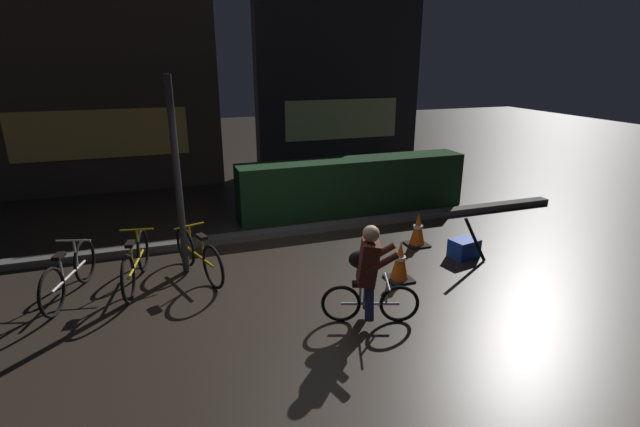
{
  "coord_description": "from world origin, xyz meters",
  "views": [
    {
      "loc": [
        -1.93,
        -5.53,
        3.07
      ],
      "look_at": [
        0.2,
        0.6,
        0.9
      ],
      "focal_mm": 26.33,
      "sensor_mm": 36.0,
      "label": 1
    }
  ],
  "objects_px": {
    "street_post": "(178,179)",
    "parked_bike_left_mid": "(136,263)",
    "traffic_cone_far": "(418,230)",
    "cyclist": "(369,274)",
    "blue_crate": "(464,248)",
    "traffic_cone_near": "(400,261)",
    "closed_umbrella": "(475,240)",
    "parked_bike_center_left": "(199,255)",
    "parked_bike_leftmost": "(69,275)"
  },
  "relations": [
    {
      "from": "street_post",
      "to": "closed_umbrella",
      "type": "bearing_deg",
      "value": -15.07
    },
    {
      "from": "parked_bike_left_mid",
      "to": "closed_umbrella",
      "type": "distance_m",
      "value": 5.03
    },
    {
      "from": "traffic_cone_far",
      "to": "closed_umbrella",
      "type": "relative_size",
      "value": 0.69
    },
    {
      "from": "blue_crate",
      "to": "street_post",
      "type": "bearing_deg",
      "value": 168.11
    },
    {
      "from": "blue_crate",
      "to": "traffic_cone_near",
      "type": "bearing_deg",
      "value": -163.84
    },
    {
      "from": "parked_bike_leftmost",
      "to": "closed_umbrella",
      "type": "relative_size",
      "value": 1.79
    },
    {
      "from": "blue_crate",
      "to": "parked_bike_center_left",
      "type": "bearing_deg",
      "value": 170.62
    },
    {
      "from": "parked_bike_left_mid",
      "to": "parked_bike_center_left",
      "type": "xyz_separation_m",
      "value": [
        0.86,
        -0.0,
        -0.01
      ]
    },
    {
      "from": "traffic_cone_near",
      "to": "cyclist",
      "type": "relative_size",
      "value": 0.48
    },
    {
      "from": "street_post",
      "to": "blue_crate",
      "type": "xyz_separation_m",
      "value": [
        4.27,
        -0.9,
        -1.28
      ]
    },
    {
      "from": "traffic_cone_far",
      "to": "cyclist",
      "type": "xyz_separation_m",
      "value": [
        -1.82,
        -1.93,
        0.35
      ]
    },
    {
      "from": "parked_bike_center_left",
      "to": "cyclist",
      "type": "relative_size",
      "value": 1.21
    },
    {
      "from": "traffic_cone_far",
      "to": "closed_umbrella",
      "type": "height_order",
      "value": "closed_umbrella"
    },
    {
      "from": "traffic_cone_near",
      "to": "parked_bike_center_left",
      "type": "bearing_deg",
      "value": 158.35
    },
    {
      "from": "parked_bike_center_left",
      "to": "traffic_cone_near",
      "type": "bearing_deg",
      "value": -130.59
    },
    {
      "from": "cyclist",
      "to": "street_post",
      "type": "bearing_deg",
      "value": 152.31
    },
    {
      "from": "traffic_cone_far",
      "to": "cyclist",
      "type": "relative_size",
      "value": 0.47
    },
    {
      "from": "street_post",
      "to": "parked_bike_left_mid",
      "type": "height_order",
      "value": "street_post"
    },
    {
      "from": "parked_bike_leftmost",
      "to": "street_post",
      "type": "bearing_deg",
      "value": -61.75
    },
    {
      "from": "closed_umbrella",
      "to": "traffic_cone_far",
      "type": "bearing_deg",
      "value": -61.45
    },
    {
      "from": "cyclist",
      "to": "closed_umbrella",
      "type": "distance_m",
      "value": 2.5
    },
    {
      "from": "traffic_cone_far",
      "to": "blue_crate",
      "type": "relative_size",
      "value": 1.33
    },
    {
      "from": "blue_crate",
      "to": "cyclist",
      "type": "height_order",
      "value": "cyclist"
    },
    {
      "from": "street_post",
      "to": "cyclist",
      "type": "xyz_separation_m",
      "value": [
        1.99,
        -2.15,
        -0.8
      ]
    },
    {
      "from": "parked_bike_center_left",
      "to": "blue_crate",
      "type": "relative_size",
      "value": 3.42
    },
    {
      "from": "parked_bike_center_left",
      "to": "traffic_cone_far",
      "type": "height_order",
      "value": "parked_bike_center_left"
    },
    {
      "from": "street_post",
      "to": "closed_umbrella",
      "type": "xyz_separation_m",
      "value": [
        4.27,
        -1.15,
        -1.05
      ]
    },
    {
      "from": "parked_bike_left_mid",
      "to": "cyclist",
      "type": "height_order",
      "value": "cyclist"
    },
    {
      "from": "parked_bike_leftmost",
      "to": "closed_umbrella",
      "type": "xyz_separation_m",
      "value": [
        5.77,
        -0.84,
        0.05
      ]
    },
    {
      "from": "parked_bike_left_mid",
      "to": "traffic_cone_near",
      "type": "height_order",
      "value": "parked_bike_left_mid"
    },
    {
      "from": "parked_bike_left_mid",
      "to": "traffic_cone_far",
      "type": "relative_size",
      "value": 2.73
    },
    {
      "from": "closed_umbrella",
      "to": "parked_bike_center_left",
      "type": "bearing_deg",
      "value": -10.38
    },
    {
      "from": "blue_crate",
      "to": "cyclist",
      "type": "distance_m",
      "value": 2.65
    },
    {
      "from": "street_post",
      "to": "parked_bike_center_left",
      "type": "bearing_deg",
      "value": -50.97
    },
    {
      "from": "parked_bike_left_mid",
      "to": "blue_crate",
      "type": "relative_size",
      "value": 3.64
    },
    {
      "from": "parked_bike_center_left",
      "to": "closed_umbrella",
      "type": "relative_size",
      "value": 1.77
    },
    {
      "from": "traffic_cone_far",
      "to": "blue_crate",
      "type": "bearing_deg",
      "value": -55.93
    },
    {
      "from": "street_post",
      "to": "parked_bike_left_mid",
      "type": "xyz_separation_m",
      "value": [
        -0.67,
        -0.22,
        -1.09
      ]
    },
    {
      "from": "parked_bike_leftmost",
      "to": "parked_bike_center_left",
      "type": "relative_size",
      "value": 1.01
    },
    {
      "from": "parked_bike_left_mid",
      "to": "parked_bike_leftmost",
      "type": "bearing_deg",
      "value": 106.6
    },
    {
      "from": "parked_bike_left_mid",
      "to": "traffic_cone_near",
      "type": "bearing_deg",
      "value": -96.74
    },
    {
      "from": "parked_bike_leftmost",
      "to": "parked_bike_center_left",
      "type": "distance_m",
      "value": 1.69
    },
    {
      "from": "parked_bike_center_left",
      "to": "traffic_cone_near",
      "type": "xyz_separation_m",
      "value": [
        2.71,
        -1.08,
        -0.04
      ]
    },
    {
      "from": "traffic_cone_far",
      "to": "closed_umbrella",
      "type": "xyz_separation_m",
      "value": [
        0.46,
        -0.93,
        0.1
      ]
    },
    {
      "from": "traffic_cone_far",
      "to": "closed_umbrella",
      "type": "bearing_deg",
      "value": -63.82
    },
    {
      "from": "traffic_cone_far",
      "to": "parked_bike_left_mid",
      "type": "bearing_deg",
      "value": 179.96
    },
    {
      "from": "blue_crate",
      "to": "closed_umbrella",
      "type": "xyz_separation_m",
      "value": [
        -0.0,
        -0.25,
        0.23
      ]
    },
    {
      "from": "traffic_cone_near",
      "to": "traffic_cone_far",
      "type": "relative_size",
      "value": 1.02
    },
    {
      "from": "parked_bike_leftmost",
      "to": "parked_bike_left_mid",
      "type": "bearing_deg",
      "value": -67.04
    },
    {
      "from": "blue_crate",
      "to": "closed_umbrella",
      "type": "bearing_deg",
      "value": -90.53
    }
  ]
}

